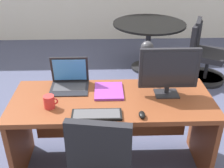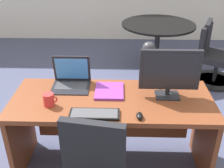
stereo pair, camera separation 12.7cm
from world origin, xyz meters
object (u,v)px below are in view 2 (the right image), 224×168
monitor (170,71)px  meeting_chair_far (213,61)px  keyboard (94,114)px  desk_lamp (148,54)px  laptop (71,76)px  meeting_table (158,35)px  book (109,91)px  desk (112,116)px  mouse (140,116)px  meeting_chair_near (214,58)px  coffee_mug (49,100)px

monitor → meeting_chair_far: bearing=60.6°
keyboard → desk_lamp: size_ratio=0.90×
laptop → keyboard: 0.56m
desk_lamp → meeting_table: bearing=80.1°
book → monitor: bearing=-6.5°
book → desk: bearing=-68.3°
meeting_chair_far → desk: bearing=-129.9°
keyboard → mouse: size_ratio=4.29×
mouse → meeting_chair_near: bearing=59.5°
meeting_chair_near → desk: bearing=-129.1°
book → meeting_chair_near: bearing=49.4°
laptop → desk_lamp: size_ratio=0.80×
desk_lamp → mouse: bearing=-100.2°
monitor → mouse: 0.47m
monitor → mouse: bearing=-127.8°
mouse → coffee_mug: bearing=167.8°
coffee_mug → keyboard: bearing=-19.1°
mouse → meeting_chair_near: (1.26, 2.14, -0.41)m
laptop → coffee_mug: size_ratio=2.91×
laptop → meeting_chair_far: bearing=39.9°
monitor → mouse: monitor is taller
desk → desk_lamp: 0.63m
monitor → laptop: (-0.85, 0.19, -0.15)m
mouse → keyboard: bearing=175.8°
desk → desk_lamp: bearing=31.1°
meeting_table → coffee_mug: bearing=-116.5°
monitor → laptop: size_ratio=1.47×
keyboard → desk_lamp: (0.43, 0.48, 0.30)m
desk → laptop: bearing=152.6°
laptop → meeting_chair_near: laptop is taller
keyboard → mouse: mouse is taller
laptop → mouse: 0.79m
desk_lamp → book: 0.46m
monitor → laptop: 0.88m
keyboard → coffee_mug: (-0.37, 0.13, 0.04)m
desk → meeting_chair_far: 2.23m
keyboard → meeting_chair_far: 2.57m
coffee_mug → meeting_table: bearing=63.5°
meeting_table → meeting_chair_far: 0.92m
monitor → coffee_mug: (-0.97, -0.17, -0.18)m
mouse → coffee_mug: (-0.72, 0.15, 0.03)m
desk → meeting_table: size_ratio=1.51×
meeting_chair_near → coffee_mug: bearing=-134.9°
keyboard → desk_lamp: bearing=48.1°
book → laptop: bearing=159.6°
desk_lamp → monitor: bearing=-47.1°
meeting_chair_near → meeting_chair_far: 0.12m
laptop → meeting_chair_far: 2.40m
laptop → book: size_ratio=1.13×
mouse → monitor: bearing=52.2°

